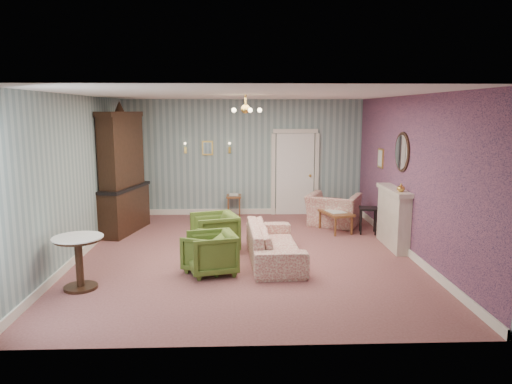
{
  "coord_description": "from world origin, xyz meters",
  "views": [
    {
      "loc": [
        -0.13,
        -8.54,
        2.62
      ],
      "look_at": [
        0.2,
        0.4,
        1.1
      ],
      "focal_mm": 33.61,
      "sensor_mm": 36.0,
      "label": 1
    }
  ],
  "objects_px": {
    "olive_chair_b": "(207,250)",
    "coffee_table": "(335,221)",
    "dresser": "(121,169)",
    "olive_chair_c": "(214,231)",
    "side_table_black": "(368,221)",
    "olive_chair_a": "(212,251)",
    "pedestal_table": "(79,263)",
    "fireplace": "(393,218)",
    "wingback_chair": "(333,205)",
    "sofa_chintz": "(274,237)"
  },
  "relations": [
    {
      "from": "olive_chair_a",
      "to": "olive_chair_c",
      "type": "height_order",
      "value": "olive_chair_c"
    },
    {
      "from": "olive_chair_a",
      "to": "wingback_chair",
      "type": "bearing_deg",
      "value": 126.37
    },
    {
      "from": "sofa_chintz",
      "to": "side_table_black",
      "type": "distance_m",
      "value": 2.82
    },
    {
      "from": "sofa_chintz",
      "to": "pedestal_table",
      "type": "relative_size",
      "value": 2.71
    },
    {
      "from": "olive_chair_b",
      "to": "olive_chair_c",
      "type": "bearing_deg",
      "value": -162.48
    },
    {
      "from": "dresser",
      "to": "coffee_table",
      "type": "distance_m",
      "value": 4.78
    },
    {
      "from": "olive_chair_a",
      "to": "olive_chair_c",
      "type": "distance_m",
      "value": 1.23
    },
    {
      "from": "olive_chair_c",
      "to": "olive_chair_a",
      "type": "bearing_deg",
      "value": -16.29
    },
    {
      "from": "olive_chair_b",
      "to": "pedestal_table",
      "type": "relative_size",
      "value": 0.87
    },
    {
      "from": "side_table_black",
      "to": "pedestal_table",
      "type": "relative_size",
      "value": 0.71
    },
    {
      "from": "olive_chair_b",
      "to": "coffee_table",
      "type": "bearing_deg",
      "value": 154.48
    },
    {
      "from": "dresser",
      "to": "fireplace",
      "type": "bearing_deg",
      "value": -1.24
    },
    {
      "from": "coffee_table",
      "to": "olive_chair_a",
      "type": "bearing_deg",
      "value": -133.93
    },
    {
      "from": "sofa_chintz",
      "to": "wingback_chair",
      "type": "relative_size",
      "value": 1.94
    },
    {
      "from": "olive_chair_b",
      "to": "wingback_chair",
      "type": "xyz_separation_m",
      "value": [
        2.7,
        3.05,
        0.14
      ]
    },
    {
      "from": "coffee_table",
      "to": "fireplace",
      "type": "bearing_deg",
      "value": -54.68
    },
    {
      "from": "olive_chair_a",
      "to": "side_table_black",
      "type": "relative_size",
      "value": 1.31
    },
    {
      "from": "coffee_table",
      "to": "pedestal_table",
      "type": "xyz_separation_m",
      "value": [
        -4.48,
        -3.27,
        0.18
      ]
    },
    {
      "from": "olive_chair_b",
      "to": "coffee_table",
      "type": "distance_m",
      "value": 3.64
    },
    {
      "from": "olive_chair_c",
      "to": "sofa_chintz",
      "type": "xyz_separation_m",
      "value": [
        1.08,
        -0.59,
        0.02
      ]
    },
    {
      "from": "fireplace",
      "to": "coffee_table",
      "type": "distance_m",
      "value": 1.55
    },
    {
      "from": "olive_chair_a",
      "to": "pedestal_table",
      "type": "height_order",
      "value": "pedestal_table"
    },
    {
      "from": "olive_chair_a",
      "to": "side_table_black",
      "type": "height_order",
      "value": "olive_chair_a"
    },
    {
      "from": "dresser",
      "to": "side_table_black",
      "type": "height_order",
      "value": "dresser"
    },
    {
      "from": "olive_chair_c",
      "to": "wingback_chair",
      "type": "height_order",
      "value": "wingback_chair"
    },
    {
      "from": "side_table_black",
      "to": "pedestal_table",
      "type": "xyz_separation_m",
      "value": [
        -5.14,
        -3.06,
        0.12
      ]
    },
    {
      "from": "sofa_chintz",
      "to": "wingback_chair",
      "type": "xyz_separation_m",
      "value": [
        1.56,
        2.58,
        0.06
      ]
    },
    {
      "from": "sofa_chintz",
      "to": "coffee_table",
      "type": "distance_m",
      "value": 2.52
    },
    {
      "from": "dresser",
      "to": "fireplace",
      "type": "relative_size",
      "value": 1.97
    },
    {
      "from": "coffee_table",
      "to": "pedestal_table",
      "type": "bearing_deg",
      "value": -143.9
    },
    {
      "from": "fireplace",
      "to": "side_table_black",
      "type": "xyz_separation_m",
      "value": [
        -0.21,
        1.02,
        -0.29
      ]
    },
    {
      "from": "dresser",
      "to": "sofa_chintz",
      "type": "bearing_deg",
      "value": -21.87
    },
    {
      "from": "pedestal_table",
      "to": "fireplace",
      "type": "bearing_deg",
      "value": 20.87
    },
    {
      "from": "coffee_table",
      "to": "dresser",
      "type": "bearing_deg",
      "value": 177.97
    },
    {
      "from": "olive_chair_a",
      "to": "fireplace",
      "type": "xyz_separation_m",
      "value": [
        3.43,
        1.43,
        0.2
      ]
    },
    {
      "from": "olive_chair_c",
      "to": "side_table_black",
      "type": "relative_size",
      "value": 1.41
    },
    {
      "from": "olive_chair_a",
      "to": "olive_chair_b",
      "type": "relative_size",
      "value": 1.08
    },
    {
      "from": "dresser",
      "to": "olive_chair_c",
      "type": "bearing_deg",
      "value": -24.69
    },
    {
      "from": "sofa_chintz",
      "to": "wingback_chair",
      "type": "distance_m",
      "value": 3.01
    },
    {
      "from": "dresser",
      "to": "side_table_black",
      "type": "xyz_separation_m",
      "value": [
        5.3,
        -0.38,
        -1.09
      ]
    },
    {
      "from": "wingback_chair",
      "to": "pedestal_table",
      "type": "relative_size",
      "value": 1.39
    },
    {
      "from": "side_table_black",
      "to": "olive_chair_a",
      "type": "bearing_deg",
      "value": -142.79
    },
    {
      "from": "sofa_chintz",
      "to": "dresser",
      "type": "distance_m",
      "value": 3.94
    },
    {
      "from": "olive_chair_b",
      "to": "coffee_table",
      "type": "relative_size",
      "value": 0.8
    },
    {
      "from": "sofa_chintz",
      "to": "side_table_black",
      "type": "height_order",
      "value": "sofa_chintz"
    },
    {
      "from": "olive_chair_b",
      "to": "olive_chair_a",
      "type": "bearing_deg",
      "value": 48.82
    },
    {
      "from": "dresser",
      "to": "coffee_table",
      "type": "relative_size",
      "value": 3.15
    },
    {
      "from": "olive_chair_c",
      "to": "coffee_table",
      "type": "distance_m",
      "value": 2.95
    },
    {
      "from": "olive_chair_b",
      "to": "dresser",
      "type": "height_order",
      "value": "dresser"
    },
    {
      "from": "wingback_chair",
      "to": "side_table_black",
      "type": "distance_m",
      "value": 1.0
    }
  ]
}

